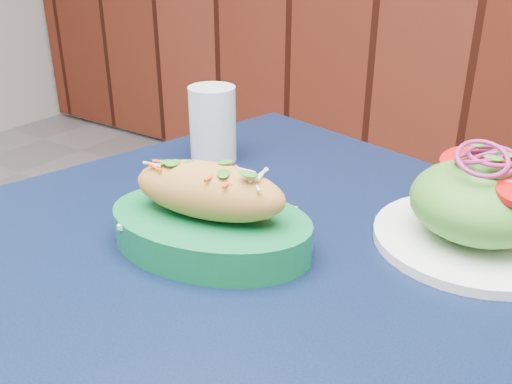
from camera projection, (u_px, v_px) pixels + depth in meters
The scene contains 4 objects.
cafe_table at pixel (257, 322), 0.68m from camera, with size 0.97×0.97×0.75m.
banh_mi_basket at pixel (210, 215), 0.66m from camera, with size 0.27×0.21×0.11m.
salad_plate at pixel (479, 208), 0.66m from camera, with size 0.23×0.23×0.12m.
water_glass at pixel (213, 124), 0.90m from camera, with size 0.07×0.07×0.12m, color silver.
Camera 1 is at (0.52, 0.80, 1.09)m, focal length 40.00 mm.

